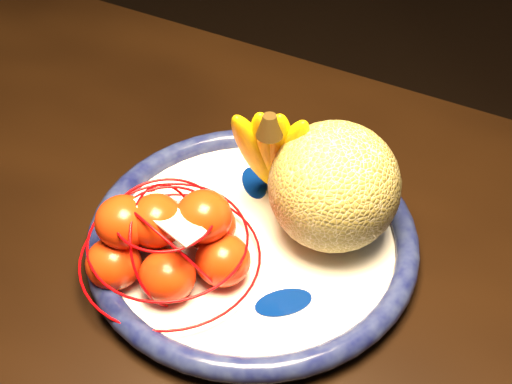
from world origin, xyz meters
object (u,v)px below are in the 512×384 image
(banana_bunch, at_px, (272,147))
(mandarin_bag, at_px, (169,240))
(dining_table, at_px, (193,339))
(cantaloupe, at_px, (334,187))
(fruit_bowl, at_px, (252,239))

(banana_bunch, height_order, mandarin_bag, banana_bunch)
(dining_table, bearing_deg, cantaloupe, 54.46)
(cantaloupe, height_order, mandarin_bag, cantaloupe)
(fruit_bowl, relative_size, mandarin_bag, 1.56)
(fruit_bowl, relative_size, banana_bunch, 2.25)
(fruit_bowl, distance_m, banana_bunch, 0.09)
(cantaloupe, relative_size, banana_bunch, 0.86)
(banana_bunch, xyz_separation_m, mandarin_bag, (-0.06, -0.12, -0.04))
(dining_table, relative_size, cantaloupe, 11.69)
(mandarin_bag, bearing_deg, fruit_bowl, 43.77)
(dining_table, xyz_separation_m, banana_bunch, (0.04, 0.13, 0.16))
(fruit_bowl, height_order, banana_bunch, banana_bunch)
(mandarin_bag, bearing_deg, banana_bunch, 62.35)
(fruit_bowl, height_order, mandarin_bag, mandarin_bag)
(banana_bunch, distance_m, mandarin_bag, 0.14)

